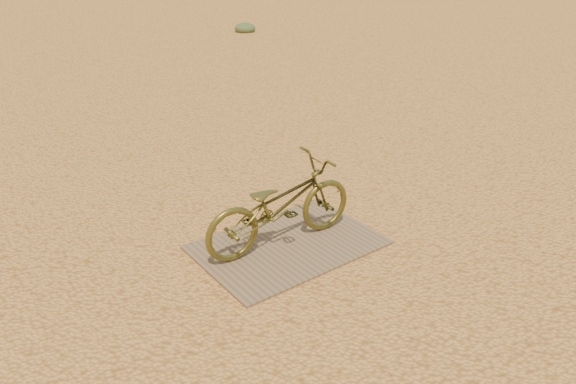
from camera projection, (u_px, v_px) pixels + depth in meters
ground at (261, 264)px, 4.91m from camera, size 120.00×120.00×0.00m
plywood_board at (288, 245)px, 5.18m from camera, size 1.64×1.12×0.02m
bicycle at (280, 205)px, 5.02m from camera, size 1.54×0.60×0.79m
kale_b at (245, 32)px, 15.15m from camera, size 0.56×0.56×0.31m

